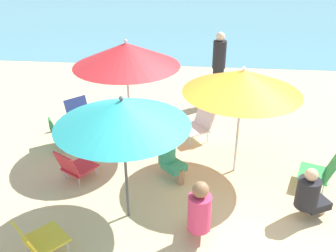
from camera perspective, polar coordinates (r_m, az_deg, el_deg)
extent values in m
plane|color=#D3BC8C|center=(5.95, 6.07, -11.60)|extent=(40.00, 40.00, 0.00)
cube|color=#5693A3|center=(19.64, 6.31, 16.38)|extent=(40.00, 16.00, 0.01)
cylinder|color=silver|center=(6.26, 10.78, 0.35)|extent=(0.04, 0.04, 1.87)
cone|color=orange|center=(5.96, 11.40, 6.75)|extent=(1.90, 1.90, 0.37)
sphere|color=silver|center=(5.89, 11.59, 8.71)|extent=(0.06, 0.06, 0.06)
cylinder|color=silver|center=(6.88, -6.08, 4.24)|extent=(0.04, 0.04, 2.08)
cone|color=red|center=(6.60, -6.44, 10.89)|extent=(1.90, 1.90, 0.41)
sphere|color=silver|center=(6.54, -6.55, 12.87)|extent=(0.06, 0.06, 0.06)
cylinder|color=#4C4C51|center=(5.16, -6.58, -5.62)|extent=(0.04, 0.04, 1.87)
cone|color=teal|center=(4.79, -7.06, 2.02)|extent=(1.80, 1.80, 0.35)
sphere|color=#4C4C51|center=(4.71, -7.20, 4.27)|extent=(0.06, 0.06, 0.06)
cube|color=gold|center=(5.19, -18.24, -16.16)|extent=(0.66, 0.66, 0.03)
cube|color=gold|center=(5.02, -21.10, -15.85)|extent=(0.44, 0.41, 0.33)
cylinder|color=silver|center=(5.46, -17.15, -15.39)|extent=(0.02, 0.02, 0.26)
cylinder|color=silver|center=(5.21, -15.15, -17.63)|extent=(0.02, 0.02, 0.26)
cylinder|color=silver|center=(5.38, -20.75, -16.92)|extent=(0.02, 0.02, 0.26)
cube|color=red|center=(6.52, -13.38, -6.21)|extent=(0.63, 0.65, 0.03)
cube|color=red|center=(6.28, -15.33, -5.68)|extent=(0.46, 0.36, 0.40)
cylinder|color=silver|center=(6.80, -13.07, -5.73)|extent=(0.02, 0.02, 0.18)
cylinder|color=silver|center=(6.57, -10.97, -6.79)|extent=(0.02, 0.02, 0.18)
cylinder|color=silver|center=(6.60, -15.57, -7.17)|extent=(0.02, 0.02, 0.18)
cylinder|color=silver|center=(6.37, -13.50, -8.32)|extent=(0.02, 0.02, 0.18)
cube|color=#33934C|center=(7.48, -15.42, -1.32)|extent=(0.59, 0.64, 0.03)
cube|color=#33934C|center=(7.41, -17.23, -0.50)|extent=(0.34, 0.52, 0.31)
cylinder|color=silver|center=(7.74, -14.27, -1.31)|extent=(0.02, 0.02, 0.24)
cylinder|color=silver|center=(7.38, -13.88, -2.77)|extent=(0.02, 0.02, 0.24)
cylinder|color=silver|center=(7.73, -16.65, -1.69)|extent=(0.02, 0.02, 0.24)
cylinder|color=silver|center=(7.36, -16.37, -3.17)|extent=(0.02, 0.02, 0.24)
cube|color=navy|center=(8.07, -12.85, 0.73)|extent=(0.68, 0.68, 0.03)
cube|color=navy|center=(8.18, -13.84, 2.72)|extent=(0.47, 0.47, 0.43)
cylinder|color=silver|center=(8.05, -10.90, 0.02)|extent=(0.02, 0.02, 0.18)
cylinder|color=silver|center=(7.89, -13.39, -0.84)|extent=(0.02, 0.02, 0.18)
cylinder|color=silver|center=(8.35, -12.19, 0.92)|extent=(0.02, 0.02, 0.18)
cylinder|color=silver|center=(8.19, -14.61, 0.11)|extent=(0.02, 0.02, 0.18)
cube|color=#33934C|center=(6.60, 21.47, -6.78)|extent=(0.62, 0.66, 0.03)
cube|color=#33934C|center=(6.50, 23.92, -5.75)|extent=(0.32, 0.56, 0.39)
cylinder|color=silver|center=(6.48, 19.46, -8.36)|extent=(0.02, 0.02, 0.22)
cylinder|color=silver|center=(6.85, 19.95, -6.39)|extent=(0.02, 0.02, 0.22)
cylinder|color=silver|center=(6.49, 22.72, -9.01)|extent=(0.02, 0.02, 0.22)
cylinder|color=silver|center=(6.85, 23.02, -7.01)|extent=(0.02, 0.02, 0.22)
cube|color=white|center=(7.46, 3.97, -0.39)|extent=(0.71, 0.73, 0.03)
cube|color=white|center=(7.48, 5.72, 1.54)|extent=(0.44, 0.56, 0.43)
cylinder|color=silver|center=(7.27, 3.53, -2.40)|extent=(0.02, 0.02, 0.24)
cylinder|color=silver|center=(7.60, 1.82, -0.91)|extent=(0.02, 0.02, 0.24)
cylinder|color=silver|center=(7.45, 6.10, -1.71)|extent=(0.02, 0.02, 0.24)
cylinder|color=silver|center=(7.78, 4.32, -0.29)|extent=(0.02, 0.02, 0.24)
cube|color=#DB3866|center=(5.28, 4.83, -14.00)|extent=(0.32, 0.37, 0.12)
cylinder|color=#896042|center=(5.48, 4.86, -13.87)|extent=(0.12, 0.12, 0.25)
cylinder|color=#DB3866|center=(4.97, 4.85, -13.12)|extent=(0.31, 0.31, 0.52)
sphere|color=#896042|center=(4.74, 5.02, -9.73)|extent=(0.22, 0.22, 0.22)
cube|color=#389970|center=(6.26, 0.95, -6.23)|extent=(0.47, 0.46, 0.12)
cylinder|color=tan|center=(6.24, 1.96, -7.83)|extent=(0.12, 0.12, 0.26)
cylinder|color=#389970|center=(6.22, -0.18, -3.48)|extent=(0.30, 0.30, 0.54)
sphere|color=tan|center=(6.04, -0.18, -0.46)|extent=(0.20, 0.20, 0.20)
cylinder|color=black|center=(9.06, 7.59, 6.06)|extent=(0.26, 0.26, 0.93)
cylinder|color=black|center=(8.80, 7.91, 10.82)|extent=(0.31, 0.31, 0.64)
sphere|color=beige|center=(8.69, 8.09, 13.48)|extent=(0.20, 0.20, 0.20)
cube|color=black|center=(5.95, 21.65, -10.92)|extent=(0.47, 0.45, 0.12)
cylinder|color=#DBAD84|center=(6.11, 22.61, -11.35)|extent=(0.12, 0.12, 0.23)
cylinder|color=black|center=(5.71, 20.66, -9.64)|extent=(0.32, 0.32, 0.45)
sphere|color=#DBAD84|center=(5.53, 21.20, -7.00)|extent=(0.18, 0.18, 0.18)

